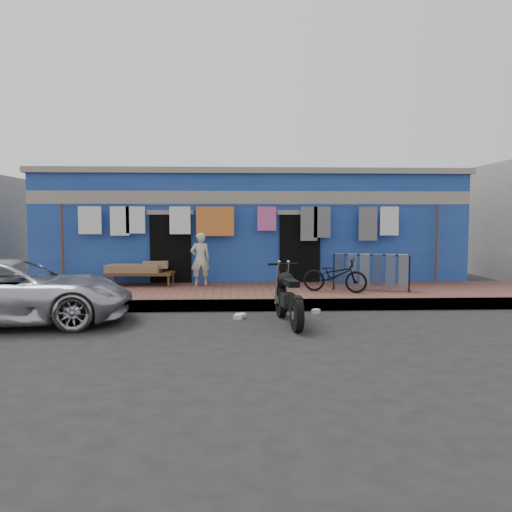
{
  "coord_description": "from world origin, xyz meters",
  "views": [
    {
      "loc": [
        -0.47,
        -9.03,
        1.97
      ],
      "look_at": [
        0.0,
        2.0,
        1.15
      ],
      "focal_mm": 35.0,
      "sensor_mm": 36.0,
      "label": 1
    }
  ],
  "objects_px": {
    "bicycle": "(335,272)",
    "motorcycle": "(288,295)",
    "car": "(11,291)",
    "jeans_rack": "(371,271)",
    "seated_person": "(200,259)",
    "charpoy": "(141,274)"
  },
  "relations": [
    {
      "from": "bicycle",
      "to": "car",
      "type": "bearing_deg",
      "value": 130.64
    },
    {
      "from": "seated_person",
      "to": "car",
      "type": "bearing_deg",
      "value": 35.23
    },
    {
      "from": "charpoy",
      "to": "jeans_rack",
      "type": "relative_size",
      "value": 0.93
    },
    {
      "from": "car",
      "to": "bicycle",
      "type": "distance_m",
      "value": 6.89
    },
    {
      "from": "car",
      "to": "charpoy",
      "type": "distance_m",
      "value": 3.97
    },
    {
      "from": "motorcycle",
      "to": "seated_person",
      "type": "bearing_deg",
      "value": 111.36
    },
    {
      "from": "bicycle",
      "to": "motorcycle",
      "type": "bearing_deg",
      "value": 172.52
    },
    {
      "from": "jeans_rack",
      "to": "motorcycle",
      "type": "bearing_deg",
      "value": -130.79
    },
    {
      "from": "seated_person",
      "to": "jeans_rack",
      "type": "relative_size",
      "value": 0.72
    },
    {
      "from": "jeans_rack",
      "to": "seated_person",
      "type": "bearing_deg",
      "value": 167.31
    },
    {
      "from": "car",
      "to": "charpoy",
      "type": "bearing_deg",
      "value": -33.32
    },
    {
      "from": "charpoy",
      "to": "jeans_rack",
      "type": "height_order",
      "value": "jeans_rack"
    },
    {
      "from": "car",
      "to": "bicycle",
      "type": "relative_size",
      "value": 2.99
    },
    {
      "from": "bicycle",
      "to": "seated_person",
      "type": "bearing_deg",
      "value": 91.45
    },
    {
      "from": "seated_person",
      "to": "motorcycle",
      "type": "bearing_deg",
      "value": 106.97
    },
    {
      "from": "bicycle",
      "to": "jeans_rack",
      "type": "height_order",
      "value": "bicycle"
    },
    {
      "from": "seated_person",
      "to": "jeans_rack",
      "type": "height_order",
      "value": "seated_person"
    },
    {
      "from": "seated_person",
      "to": "motorcycle",
      "type": "relative_size",
      "value": 0.78
    },
    {
      "from": "car",
      "to": "jeans_rack",
      "type": "bearing_deg",
      "value": -79.13
    },
    {
      "from": "seated_person",
      "to": "jeans_rack",
      "type": "distance_m",
      "value": 4.3
    },
    {
      "from": "seated_person",
      "to": "bicycle",
      "type": "height_order",
      "value": "seated_person"
    },
    {
      "from": "bicycle",
      "to": "charpoy",
      "type": "bearing_deg",
      "value": 95.98
    }
  ]
}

